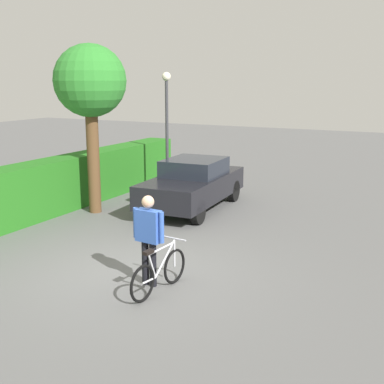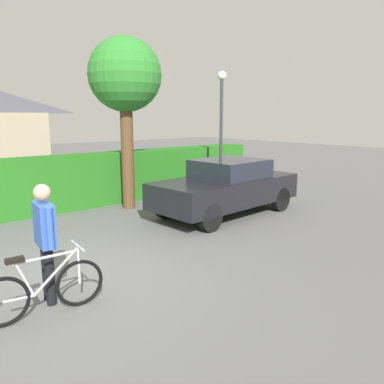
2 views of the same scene
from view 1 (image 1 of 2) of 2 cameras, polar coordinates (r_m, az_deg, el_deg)
The scene contains 6 objects.
ground_plane at distance 10.18m, azimuth -6.30°, elevation -8.99°, with size 60.00×60.00×0.00m, color #5B5B5B.
parked_car_near at distance 14.79m, azimuth 0.09°, elevation 0.96°, with size 4.23×2.00×1.46m.
bicycle at distance 9.18m, azimuth -3.67°, elevation -8.94°, with size 1.62×0.50×0.88m.
person_rider at distance 9.28m, azimuth -4.86°, elevation -4.60°, with size 0.25×0.68×1.69m.
street_lamp at distance 16.53m, azimuth -2.83°, elevation 8.51°, with size 0.28×0.28×3.92m.
tree_kerbside at distance 14.38m, azimuth -11.29°, elevation 11.70°, with size 1.97×1.97×4.65m.
Camera 1 is at (-7.85, -5.30, 3.73)m, focal length 47.85 mm.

